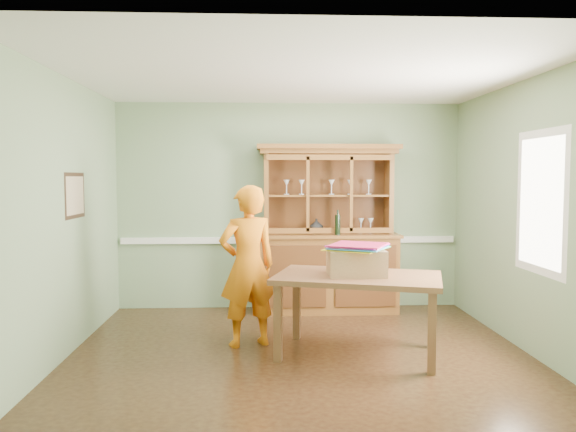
{
  "coord_description": "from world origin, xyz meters",
  "views": [
    {
      "loc": [
        -0.38,
        -5.4,
        1.74
      ],
      "look_at": [
        -0.09,
        0.4,
        1.33
      ],
      "focal_mm": 35.0,
      "sensor_mm": 36.0,
      "label": 1
    }
  ],
  "objects": [
    {
      "name": "dining_table",
      "position": [
        0.56,
        -0.06,
        0.69
      ],
      "size": [
        1.78,
        1.36,
        0.78
      ],
      "rotation": [
        0.0,
        0.0,
        -0.29
      ],
      "color": "brown",
      "rests_on": "floor"
    },
    {
      "name": "kite_stack",
      "position": [
        0.55,
        -0.07,
        1.06
      ],
      "size": [
        0.66,
        0.66,
        0.05
      ],
      "rotation": [
        0.0,
        0.0,
        1.06
      ],
      "color": "yellow",
      "rests_on": "cardboard_box"
    },
    {
      "name": "chair_rail",
      "position": [
        0.0,
        1.98,
        0.9
      ],
      "size": [
        4.41,
        0.05,
        0.08
      ],
      "primitive_type": "cube",
      "color": "white",
      "rests_on": "wall_back"
    },
    {
      "name": "floor",
      "position": [
        0.0,
        0.0,
        0.0
      ],
      "size": [
        4.5,
        4.5,
        0.0
      ],
      "primitive_type": "plane",
      "color": "#472E17",
      "rests_on": "ground"
    },
    {
      "name": "wall_back",
      "position": [
        0.0,
        2.0,
        1.35
      ],
      "size": [
        4.5,
        0.0,
        4.5
      ],
      "primitive_type": "plane",
      "rotation": [
        1.57,
        0.0,
        0.0
      ],
      "color": "gray",
      "rests_on": "floor"
    },
    {
      "name": "wall_right",
      "position": [
        2.25,
        0.0,
        1.35
      ],
      "size": [
        0.0,
        4.0,
        4.0
      ],
      "primitive_type": "plane",
      "rotation": [
        1.57,
        0.0,
        -1.57
      ],
      "color": "gray",
      "rests_on": "floor"
    },
    {
      "name": "china_hutch",
      "position": [
        0.49,
        1.76,
        0.75
      ],
      "size": [
        1.83,
        0.6,
        2.15
      ],
      "color": "brown",
      "rests_on": "floor"
    },
    {
      "name": "ceiling",
      "position": [
        0.0,
        0.0,
        2.7
      ],
      "size": [
        4.5,
        4.5,
        0.0
      ],
      "primitive_type": "plane",
      "rotation": [
        3.14,
        0.0,
        0.0
      ],
      "color": "white",
      "rests_on": "wall_back"
    },
    {
      "name": "framed_map",
      "position": [
        -2.23,
        0.3,
        1.55
      ],
      "size": [
        0.03,
        0.6,
        0.46
      ],
      "color": "#322014",
      "rests_on": "wall_left"
    },
    {
      "name": "wall_front",
      "position": [
        0.0,
        -2.0,
        1.35
      ],
      "size": [
        4.5,
        0.0,
        4.5
      ],
      "primitive_type": "plane",
      "rotation": [
        -1.57,
        0.0,
        0.0
      ],
      "color": "gray",
      "rests_on": "floor"
    },
    {
      "name": "wall_left",
      "position": [
        -2.25,
        0.0,
        1.35
      ],
      "size": [
        0.0,
        4.0,
        4.0
      ],
      "primitive_type": "plane",
      "rotation": [
        1.57,
        0.0,
        1.57
      ],
      "color": "gray",
      "rests_on": "floor"
    },
    {
      "name": "cardboard_box",
      "position": [
        0.54,
        -0.06,
        0.91
      ],
      "size": [
        0.55,
        0.44,
        0.25
      ],
      "primitive_type": "cube",
      "rotation": [
        0.0,
        0.0,
        -0.02
      ],
      "color": "#A07B52",
      "rests_on": "dining_table"
    },
    {
      "name": "person",
      "position": [
        -0.51,
        0.3,
        0.83
      ],
      "size": [
        0.7,
        0.58,
        1.65
      ],
      "primitive_type": "imported",
      "rotation": [
        0.0,
        0.0,
        3.49
      ],
      "color": "orange",
      "rests_on": "floor"
    },
    {
      "name": "window_panel",
      "position": [
        2.23,
        -0.3,
        1.5
      ],
      "size": [
        0.03,
        0.96,
        1.36
      ],
      "color": "white",
      "rests_on": "wall_right"
    }
  ]
}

